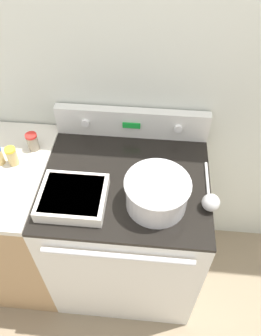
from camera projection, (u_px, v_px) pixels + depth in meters
The scene contains 10 objects.
ground_plane at pixel (122, 319), 1.99m from camera, with size 12.00×12.00×0.00m, color gray.
kitchen_wall at pixel (133, 74), 1.54m from camera, with size 8.00×0.05×2.50m.
stove_range at pixel (127, 231), 1.87m from camera, with size 0.79×0.70×0.92m.
control_panel at pixel (132, 123), 1.68m from camera, with size 0.79×0.07×0.16m.
side_counter at pixel (17, 221), 1.91m from camera, with size 0.50×0.67×0.93m.
mixing_bowl at pixel (157, 192), 1.38m from camera, with size 0.28×0.28×0.15m.
casserole_dish at pixel (73, 197), 1.42m from camera, with size 0.29×0.25×0.06m.
ladle at pixel (210, 201), 1.40m from camera, with size 0.08×0.30×0.08m.
spice_jar_red_cap at pixel (33, 142), 1.62m from camera, with size 0.06×0.06×0.09m.
spice_jar_yellow_cap at pixel (12, 156), 1.55m from camera, with size 0.05×0.05×0.10m.
Camera 1 is at (0.11, -0.65, 2.09)m, focal length 35.00 mm.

